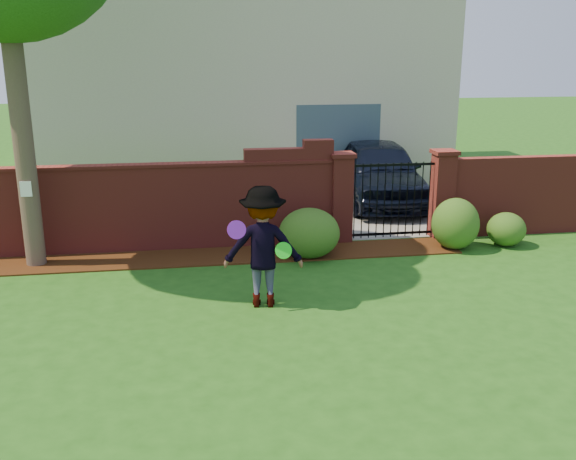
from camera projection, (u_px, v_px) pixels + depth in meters
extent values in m
cube|color=#1E5014|center=(244.00, 327.00, 9.49)|extent=(80.00, 80.00, 0.01)
cube|color=black|center=(179.00, 258.00, 12.52)|extent=(11.10, 1.08, 0.03)
cube|color=maroon|center=(116.00, 210.00, 12.74)|extent=(8.70, 0.25, 1.70)
cube|color=maroon|center=(289.00, 156.00, 12.97)|extent=(1.80, 0.25, 0.30)
cube|color=maroon|center=(318.00, 143.00, 13.00)|extent=(0.60, 0.25, 0.16)
cube|color=maroon|center=(112.00, 166.00, 12.49)|extent=(8.70, 0.31, 0.06)
cube|color=maroon|center=(530.00, 195.00, 14.03)|extent=(4.00, 0.25, 1.70)
cube|color=maroon|center=(341.00, 200.00, 13.40)|extent=(0.42, 0.42, 1.80)
cube|color=maroon|center=(342.00, 155.00, 13.14)|extent=(0.50, 0.50, 0.08)
cube|color=maroon|center=(442.00, 196.00, 13.72)|extent=(0.42, 0.42, 1.80)
cube|color=maroon|center=(445.00, 152.00, 13.47)|extent=(0.50, 0.50, 0.08)
cylinder|color=black|center=(355.00, 202.00, 13.45)|extent=(0.02, 0.02, 1.60)
cylinder|color=black|center=(362.00, 201.00, 13.48)|extent=(0.02, 0.02, 1.60)
cylinder|color=black|center=(370.00, 201.00, 13.50)|extent=(0.02, 0.02, 1.60)
cylinder|color=black|center=(377.00, 201.00, 13.53)|extent=(0.02, 0.02, 1.60)
cylinder|color=black|center=(385.00, 200.00, 13.55)|extent=(0.02, 0.02, 1.60)
cylinder|color=black|center=(392.00, 200.00, 13.57)|extent=(0.02, 0.02, 1.60)
cylinder|color=black|center=(399.00, 200.00, 13.60)|extent=(0.02, 0.02, 1.60)
cylinder|color=black|center=(407.00, 200.00, 13.62)|extent=(0.02, 0.02, 1.60)
cylinder|color=black|center=(414.00, 199.00, 13.65)|extent=(0.02, 0.02, 1.60)
cylinder|color=black|center=(422.00, 199.00, 13.67)|extent=(0.02, 0.02, 1.60)
cylinder|color=black|center=(429.00, 199.00, 13.69)|extent=(0.02, 0.02, 1.60)
cube|color=black|center=(391.00, 233.00, 13.78)|extent=(1.78, 0.03, 0.05)
cube|color=black|center=(394.00, 165.00, 13.37)|extent=(1.78, 0.03, 0.05)
cube|color=gray|center=(346.00, 197.00, 17.61)|extent=(3.20, 8.00, 0.01)
cube|color=beige|center=(239.00, 78.00, 20.21)|extent=(12.00, 6.00, 6.00)
cube|color=#384C5B|center=(338.00, 147.00, 18.27)|extent=(2.40, 0.12, 2.40)
imported|color=black|center=(382.00, 174.00, 16.56)|extent=(2.36, 4.94, 1.63)
cylinder|color=#443429|center=(15.00, 74.00, 11.22)|extent=(0.36, 0.36, 7.00)
cube|color=white|center=(26.00, 189.00, 11.59)|extent=(0.20, 0.01, 0.28)
ellipsoid|color=#204F17|center=(309.00, 233.00, 12.51)|extent=(1.18, 1.18, 0.97)
ellipsoid|color=#204F17|center=(455.00, 224.00, 13.01)|extent=(0.95, 0.95, 1.05)
ellipsoid|color=#204F17|center=(506.00, 229.00, 13.27)|extent=(0.78, 0.78, 0.69)
imported|color=gray|center=(263.00, 247.00, 10.03)|extent=(1.34, 0.89, 1.93)
cylinder|color=purple|center=(237.00, 230.00, 9.69)|extent=(0.29, 0.11, 0.28)
cylinder|color=#1BCD20|center=(284.00, 250.00, 9.83)|extent=(0.27, 0.15, 0.26)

